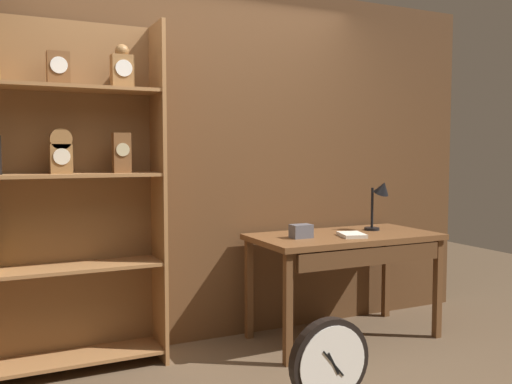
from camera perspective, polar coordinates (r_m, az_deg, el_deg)
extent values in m
cube|color=brown|center=(4.00, -6.07, 2.98)|extent=(4.80, 0.05, 2.60)
cube|color=#9E6B3D|center=(3.69, -10.03, -0.19)|extent=(0.03, 0.33, 2.21)
cube|color=brown|center=(3.73, -19.72, -0.32)|extent=(1.24, 0.01, 2.21)
cube|color=#9E6B3D|center=(3.79, -19.07, -16.01)|extent=(1.19, 0.31, 0.02)
cube|color=#9E6B3D|center=(3.64, -19.29, -7.46)|extent=(1.19, 0.31, 0.02)
cube|color=#9E6B3D|center=(3.57, -19.51, 1.62)|extent=(1.19, 0.31, 0.02)
cube|color=#9E6B3D|center=(3.58, -19.72, 10.12)|extent=(1.19, 0.31, 0.02)
cube|color=brown|center=(3.60, -19.76, 11.89)|extent=(0.13, 0.09, 0.20)
cylinder|color=white|center=(3.56, -19.69, 12.26)|extent=(0.10, 0.01, 0.10)
cube|color=olive|center=(3.56, -19.48, 3.25)|extent=(0.13, 0.07, 0.18)
cylinder|color=olive|center=(3.56, -19.53, 5.18)|extent=(0.13, 0.07, 0.13)
cylinder|color=silver|center=(3.52, -19.42, 3.48)|extent=(0.10, 0.01, 0.10)
cube|color=olive|center=(3.64, -13.65, 11.97)|extent=(0.14, 0.09, 0.21)
sphere|color=olive|center=(3.66, -13.69, 13.95)|extent=(0.09, 0.09, 0.09)
cylinder|color=white|center=(3.59, -13.49, 12.34)|extent=(0.10, 0.01, 0.10)
cube|color=brown|center=(3.60, -13.72, 3.95)|extent=(0.11, 0.07, 0.25)
cylinder|color=#C6B78C|center=(3.56, -13.59, 4.27)|extent=(0.08, 0.01, 0.08)
cube|color=brown|center=(4.12, 9.08, -4.58)|extent=(1.37, 0.69, 0.04)
cube|color=brown|center=(3.63, 3.31, -12.03)|extent=(0.05, 0.05, 0.74)
cube|color=brown|center=(4.37, 18.24, -9.45)|extent=(0.05, 0.05, 0.74)
cube|color=brown|center=(4.14, -0.73, -9.98)|extent=(0.05, 0.05, 0.74)
cube|color=brown|center=(4.80, 13.28, -8.12)|extent=(0.05, 0.05, 0.74)
cube|color=#55351C|center=(3.88, 11.83, -6.52)|extent=(1.16, 0.03, 0.12)
cylinder|color=black|center=(4.36, 11.88, -3.74)|extent=(0.12, 0.12, 0.02)
cylinder|color=black|center=(4.34, 11.91, -1.59)|extent=(0.02, 0.02, 0.31)
cone|color=black|center=(4.33, 12.97, 0.42)|extent=(0.14, 0.16, 0.13)
cube|color=#595960|center=(3.89, 4.68, -4.06)|extent=(0.15, 0.10, 0.10)
cube|color=silver|center=(4.00, 9.87, -4.38)|extent=(0.22, 0.26, 0.02)
cylinder|color=black|center=(3.08, 7.59, -16.94)|extent=(0.47, 0.06, 0.47)
cylinder|color=white|center=(3.06, 7.96, -17.13)|extent=(0.40, 0.01, 0.40)
cube|color=black|center=(3.05, 8.00, -17.15)|extent=(0.08, 0.01, 0.13)
cube|color=black|center=(3.05, 8.01, -17.16)|extent=(0.13, 0.01, 0.16)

